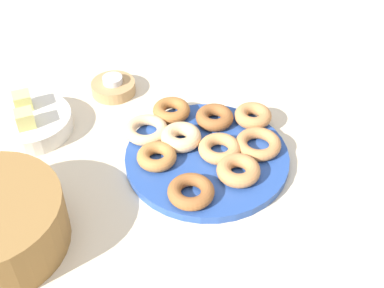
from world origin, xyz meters
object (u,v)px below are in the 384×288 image
Objects in this scene: fruit_bowl at (31,123)px; tealight at (113,80)px; donut_6 at (172,110)px; donut_7 at (181,137)px; donut_9 at (146,130)px; melon_chunk_right at (23,101)px; donut_4 at (238,170)px; candle_holder at (114,87)px; donut_0 at (258,144)px; melon_chunk_left at (25,119)px; donut_1 at (157,157)px; donut_8 at (253,116)px; donut_3 at (219,147)px; donut_plate at (207,157)px; donut_2 at (215,117)px; donut_5 at (191,192)px.

tealight is at bearing -55.47° from fruit_bowl.
donut_6 is 0.09m from donut_7.
melon_chunk_right reaches higher than donut_9.
donut_4 is 0.40m from candle_holder.
donut_9 is (0.03, 0.07, -0.00)m from donut_7.
melon_chunk_left reaches higher than donut_0.
donut_4 is at bearing 143.63° from donut_0.
donut_1 is at bearing -122.37° from melon_chunk_right.
donut_1 is 0.97× the size of donut_6.
donut_4 and donut_8 have the same top height.
donut_3 is at bearing -108.52° from fruit_bowl.
donut_plate is 0.41m from melon_chunk_right.
donut_8 is at bearing -63.77° from donut_1.
donut_8 reaches higher than donut_0.
donut_7 is 0.08m from donut_9.
donut_plate is 0.10m from donut_2.
donut_6 is 0.30m from melon_chunk_left.
donut_6 is (0.24, 0.02, 0.00)m from donut_5.
donut_2 is 0.27m from tealight.
donut_4 reaches higher than donut_1.
donut_1 is at bearing -113.30° from melon_chunk_left.
donut_5 is at bearing -129.48° from melon_chunk_right.
donut_7 reaches higher than donut_0.
candle_holder is at bearing 18.40° from donut_1.
donut_9 is 0.27m from melon_chunk_right.
donut_4 is at bearing -159.20° from donut_3.
donut_2 is 0.79× the size of candle_holder.
donut_1 and donut_3 have the same top height.
donut_3 is 0.43m from melon_chunk_right.
donut_plate is 0.14m from donut_9.
donut_7 is at bearing -115.84° from donut_9.
donut_8 is 0.34m from candle_holder.
donut_5 is 0.96× the size of donut_9.
donut_3 and tealight have the same top height.
donut_7 is at bearing -172.27° from donut_6.
donut_7 is 0.92× the size of donut_9.
donut_7 is (0.04, 0.07, 0.00)m from donut_3.
donut_3 is (0.01, -0.12, -0.00)m from donut_1.
donut_1 reaches higher than fruit_bowl.
tealight is (0.32, 0.24, 0.00)m from donut_4.
donut_7 is (-0.09, -0.01, 0.00)m from donut_6.
donut_4 is 0.22m from donut_9.
melon_chunk_left is (0.11, 0.26, 0.03)m from donut_1.
melon_chunk_right reaches higher than donut_3.
donut_1 is 0.97× the size of donut_2.
donut_2 is at bearing -16.19° from donut_plate.
melon_chunk_right reaches higher than donut_5.
donut_5 is 0.15m from donut_7.
fruit_bowl is at bearing 0.00° from melon_chunk_left.
melon_chunk_right is at bearing 70.65° from donut_9.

